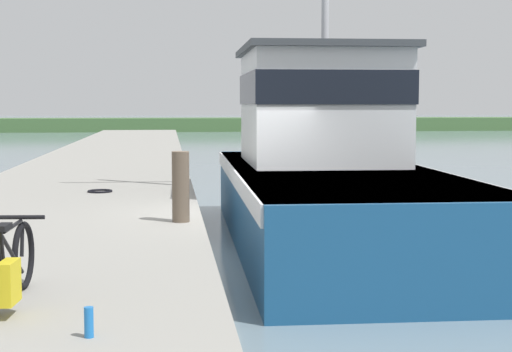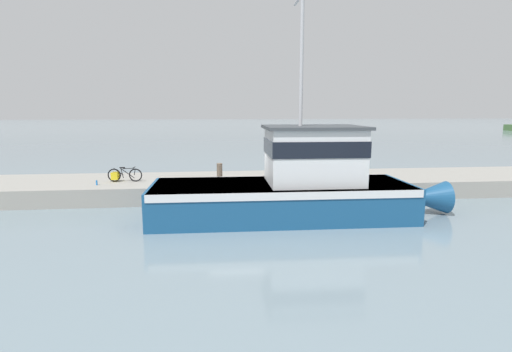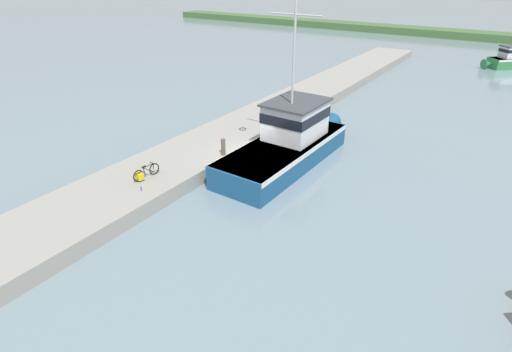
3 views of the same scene
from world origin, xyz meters
name	(u,v)px [view 3 (image 3 of 3)]	position (x,y,z in m)	size (l,w,h in m)	color
ground_plane	(246,167)	(0.00, 0.00, 0.00)	(320.00, 320.00, 0.00)	gray
dock_pier	(206,149)	(-3.12, 0.00, 0.41)	(4.70, 80.00, 0.83)	gray
fishing_boat_main	(289,140)	(1.65, 2.24, 1.37)	(3.74, 12.04, 10.10)	navy
boat_red_outer	(512,59)	(10.88, 39.73, 1.00)	(6.20, 6.06, 4.78)	#337F47
bicycle_touring	(144,173)	(-2.69, -5.44, 1.15)	(0.51, 1.66, 0.71)	black
mooring_post	(223,147)	(-1.10, -0.73, 1.35)	(0.25, 0.25, 1.04)	brown
hose_coil	(243,129)	(-2.62, 3.34, 0.85)	(0.49, 0.49, 0.04)	black
water_bottle_on_curb	(141,188)	(-1.87, -6.40, 0.94)	(0.07, 0.07, 0.23)	blue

